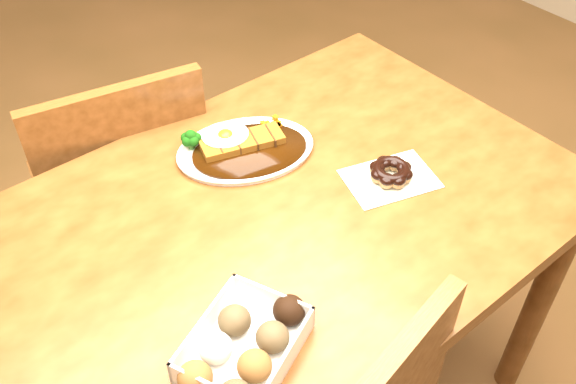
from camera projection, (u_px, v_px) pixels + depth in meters
table at (280, 246)px, 1.31m from camera, size 1.20×0.80×0.75m
chair_far at (125, 190)px, 1.69m from camera, size 0.50×0.50×0.87m
katsu_curry_plate at (243, 147)px, 1.37m from camera, size 0.35×0.30×0.06m
donut_box at (244, 346)px, 0.99m from camera, size 0.24×0.22×0.06m
pon_de_ring at (391, 173)px, 1.30m from camera, size 0.21×0.18×0.04m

